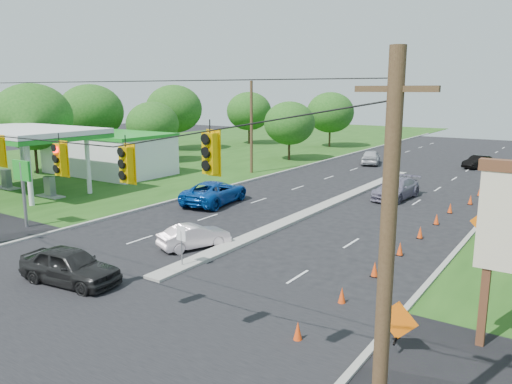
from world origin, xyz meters
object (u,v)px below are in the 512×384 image
Objects in this scene: blue_pickup at (215,192)px; gas_station at (96,150)px; black_sedan at (70,266)px; white_sedan at (194,236)px.

gas_station is at bearing -17.14° from blue_pickup.
black_sedan is 1.23× the size of white_sedan.
white_sedan is 10.40m from blue_pickup.
blue_pickup is at bearing -9.59° from gas_station.
blue_pickup is (16.49, -2.79, -1.74)m from gas_station.
black_sedan is 16.12m from blue_pickup.
black_sedan reaches higher than white_sedan.
white_sedan is at bearing 114.93° from blue_pickup.
blue_pickup reaches higher than black_sedan.
blue_pickup reaches higher than white_sedan.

